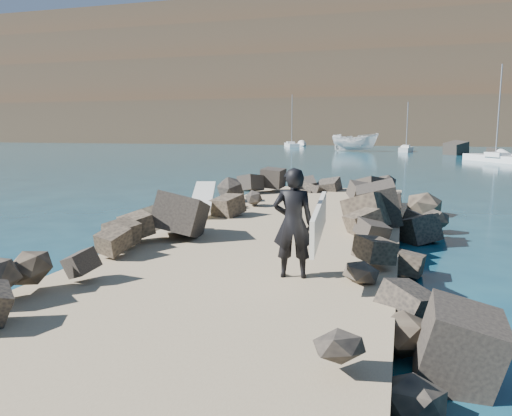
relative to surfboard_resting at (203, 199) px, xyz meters
name	(u,v)px	position (x,y,z in m)	size (l,w,h in m)	color
ground	(268,263)	(2.90, -3.03, -1.04)	(800.00, 800.00, 0.00)	#0F384C
jetty	(242,274)	(2.90, -5.03, -0.74)	(6.00, 26.00, 0.60)	#8C7759
riprap_left	(127,249)	(0.00, -4.53, -0.54)	(2.60, 22.00, 1.00)	black
riprap_right	(392,269)	(5.80, -4.53, -0.54)	(2.60, 22.00, 1.00)	black
headland	(430,89)	(12.90, 156.97, 14.96)	(360.00, 140.00, 32.00)	#2D4919
surfboard_resting	(203,199)	(0.00, 0.00, 0.00)	(0.63, 2.53, 0.08)	silver
boat_imported	(355,142)	(-1.07, 60.93, 0.29)	(2.60, 6.90, 2.66)	silver
surfer_with_board	(297,223)	(4.19, -5.88, 0.53)	(0.97, 2.40, 1.93)	black
sailboat_e	(292,145)	(-14.13, 76.92, -0.69)	(4.44, 8.19, 9.62)	silver
sailboat_c	(495,158)	(14.67, 40.04, -0.69)	(5.42, 7.89, 9.59)	silver
sailboat_b	(406,149)	(6.21, 61.28, -0.69)	(2.10, 6.00, 7.22)	silver
headland_buildings	(459,23)	(19.72, 149.16, 32.93)	(137.50, 30.50, 5.00)	white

